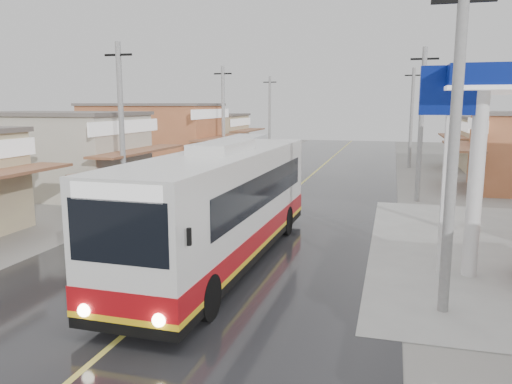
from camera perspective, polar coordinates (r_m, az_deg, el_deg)
ground at (r=14.68m, az=-8.32°, el=-10.48°), size 120.00×120.00×0.00m
road at (r=28.59m, az=3.75°, el=-0.31°), size 12.00×90.00×0.02m
centre_line at (r=28.59m, az=3.75°, el=-0.29°), size 0.15×90.00×0.01m
shopfronts_left at (r=36.15m, az=-15.87°, el=1.47°), size 11.00×44.00×5.20m
utility_poles_left at (r=31.64m, az=-8.40°, el=0.58°), size 1.60×50.00×8.00m
utility_poles_right at (r=28.07m, az=17.89°, el=-0.99°), size 1.60×36.00×8.00m
coach_bus at (r=16.13m, az=-3.65°, el=-1.53°), size 3.05×12.62×3.92m
second_bus at (r=34.59m, az=-1.85°, el=4.06°), size 2.81×8.75×2.87m
cyclist at (r=20.60m, az=-11.93°, el=-2.70°), size 0.94×1.94×2.01m
tricycle_near at (r=25.24m, az=-17.92°, el=0.27°), size 2.04×2.69×1.86m
tyre_stack at (r=22.83m, az=-17.16°, el=-2.78°), size 0.94×0.94×0.48m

